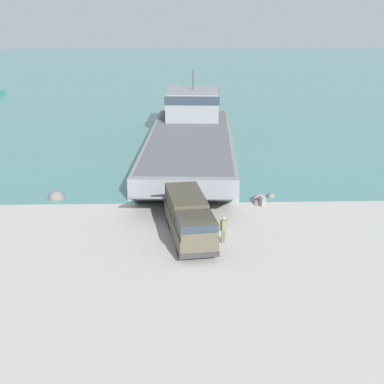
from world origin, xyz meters
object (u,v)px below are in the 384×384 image
military_truck (189,217)px  mooring_bollard (260,201)px  soldier_on_ramp (224,227)px  landing_craft (191,130)px

military_truck → mooring_bollard: (5.68, 6.03, -1.05)m
soldier_on_ramp → mooring_bollard: size_ratio=2.32×
soldier_on_ramp → mooring_bollard: bearing=-61.3°
mooring_bollard → soldier_on_ramp: bearing=-116.8°
soldier_on_ramp → landing_craft: bearing=-31.5°
landing_craft → soldier_on_ramp: size_ratio=19.42×
military_truck → mooring_bollard: bearing=129.1°
landing_craft → mooring_bollard: landing_craft is taller
landing_craft → soldier_on_ramp: (1.36, -26.40, -0.77)m
military_truck → mooring_bollard: military_truck is taller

